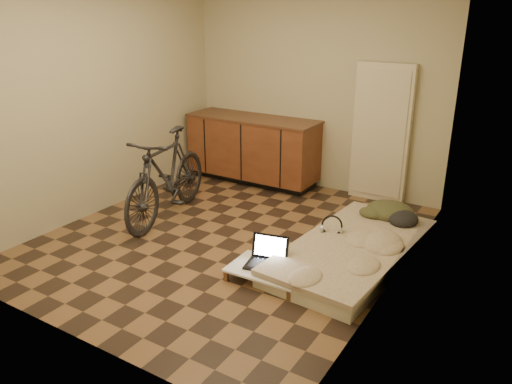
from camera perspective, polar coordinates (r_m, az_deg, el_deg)
The scene contains 10 objects.
room_shell at distance 4.92m, azimuth -3.46°, elevation 8.55°, with size 3.50×4.00×2.60m.
cabinets at distance 6.90m, azimuth -0.33°, elevation 4.94°, with size 1.84×0.62×0.91m.
appliance_panel at distance 6.32m, azimuth 14.11°, elevation 6.47°, with size 0.70×0.10×1.70m, color beige.
bicycle at distance 5.71m, azimuth -10.19°, elevation 2.29°, with size 0.51×1.74×1.12m, color black.
futon at distance 4.96m, azimuth 11.01°, elevation -6.61°, with size 1.13×2.09×0.17m.
clothing_pile at distance 5.57m, azimuth 15.42°, elevation -1.69°, with size 0.55×0.46×0.22m, color #3A3E24, non-canonical shape.
headphones at distance 5.08m, azimuth 8.68°, elevation -3.71°, with size 0.24×0.22×0.16m, color black, non-canonical shape.
lap_desk at distance 4.51m, azimuth 1.36°, elevation -8.91°, with size 0.70×0.46×0.12m.
laptop at distance 4.56m, azimuth 1.25°, elevation -7.63°, with size 0.40×0.37×0.24m.
mouse at distance 4.42m, azimuth 3.79°, elevation -9.10°, with size 0.06×0.11×0.04m, color white.
Camera 1 is at (2.77, -3.94, 2.31)m, focal length 35.00 mm.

